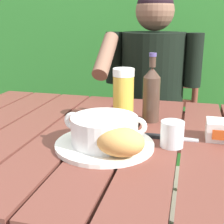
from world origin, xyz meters
TOP-DOWN VIEW (x-y plane):
  - dining_table at (0.00, 0.00)m, footprint 1.26×0.90m
  - hedge_backdrop at (0.01, 1.73)m, footprint 3.81×0.85m
  - chair_near_diner at (0.04, 0.88)m, footprint 0.48×0.41m
  - person_eating at (0.03, 0.69)m, footprint 0.48×0.47m
  - serving_plate at (0.01, -0.09)m, footprint 0.27×0.27m
  - soup_bowl at (0.01, -0.09)m, footprint 0.23×0.18m
  - bread_roll at (0.07, -0.16)m, footprint 0.13×0.10m
  - beer_glass at (0.01, 0.13)m, footprint 0.07×0.07m
  - beer_bottle at (0.10, 0.16)m, footprint 0.06×0.06m
  - water_glass_small at (0.19, -0.04)m, footprint 0.06×0.06m
  - butter_tub at (0.33, 0.04)m, footprint 0.10×0.08m
  - table_knife at (0.17, 0.01)m, footprint 0.16×0.02m

SIDE VIEW (x-z plane):
  - chair_near_diner at x=0.04m, z-range 0.01..0.93m
  - dining_table at x=0.00m, z-range 0.29..1.06m
  - person_eating at x=0.03m, z-range 0.11..1.36m
  - table_knife at x=0.17m, z-range 0.77..0.78m
  - serving_plate at x=0.01m, z-range 0.77..0.78m
  - butter_tub at x=0.33m, z-range 0.77..0.83m
  - water_glass_small at x=0.19m, z-range 0.77..0.84m
  - bread_roll at x=0.07m, z-range 0.78..0.85m
  - soup_bowl at x=0.01m, z-range 0.78..0.86m
  - beer_glass at x=0.01m, z-range 0.77..0.95m
  - beer_bottle at x=0.10m, z-range 0.75..0.98m
  - hedge_backdrop at x=0.01m, z-range -0.12..1.93m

